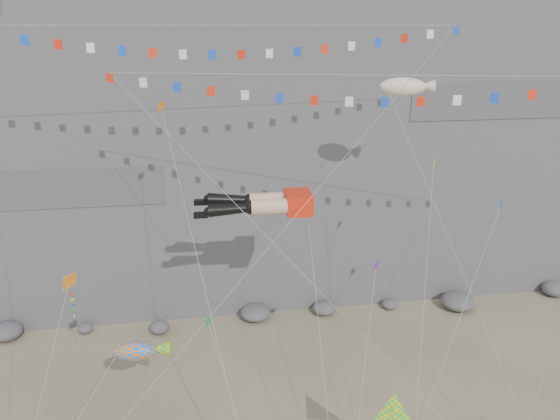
# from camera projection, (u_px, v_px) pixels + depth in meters

# --- Properties ---
(cliff) EXTENTS (80.00, 28.00, 50.00)m
(cliff) POSITION_uv_depth(u_px,v_px,m) (234.00, 14.00, 52.84)
(cliff) COLOR slate
(cliff) RESTS_ON ground
(talus_boulders) EXTENTS (60.00, 3.00, 1.20)m
(talus_boulders) POSITION_uv_depth(u_px,v_px,m) (255.00, 313.00, 46.61)
(talus_boulders) COLOR #5B5B60
(talus_boulders) RESTS_ON ground
(legs_kite) EXTENTS (7.31, 15.80, 19.75)m
(legs_kite) POSITION_uv_depth(u_px,v_px,m) (266.00, 204.00, 33.69)
(legs_kite) COLOR red
(legs_kite) RESTS_ON ground
(flag_banner_upper) EXTENTS (29.39, 14.32, 30.11)m
(flag_banner_upper) POSITION_uv_depth(u_px,v_px,m) (226.00, 26.00, 32.08)
(flag_banner_upper) COLOR red
(flag_banner_upper) RESTS_ON ground
(flag_banner_lower) EXTENTS (28.59, 12.23, 23.99)m
(flag_banner_lower) POSITION_uv_depth(u_px,v_px,m) (368.00, 75.00, 30.00)
(flag_banner_lower) COLOR red
(flag_banner_lower) RESTS_ON ground
(harlequin_kite) EXTENTS (4.19, 6.84, 13.24)m
(harlequin_kite) POSITION_uv_depth(u_px,v_px,m) (69.00, 283.00, 27.97)
(harlequin_kite) COLOR red
(harlequin_kite) RESTS_ON ground
(fish_windsock) EXTENTS (8.56, 7.07, 11.39)m
(fish_windsock) POSITION_uv_depth(u_px,v_px,m) (135.00, 351.00, 30.10)
(fish_windsock) COLOR orange
(fish_windsock) RESTS_ON ground
(delta_kite) EXTENTS (4.19, 4.95, 7.75)m
(delta_kite) POSITION_uv_depth(u_px,v_px,m) (393.00, 417.00, 27.05)
(delta_kite) COLOR yellow
(delta_kite) RESTS_ON ground
(blimp_windsock) EXTENTS (7.28, 13.77, 24.30)m
(blimp_windsock) POSITION_uv_depth(u_px,v_px,m) (403.00, 87.00, 34.81)
(blimp_windsock) COLOR beige
(blimp_windsock) RESTS_ON ground
(small_kite_a) EXTENTS (5.05, 15.33, 24.67)m
(small_kite_a) POSITION_uv_depth(u_px,v_px,m) (163.00, 115.00, 31.88)
(small_kite_a) COLOR orange
(small_kite_a) RESTS_ON ground
(small_kite_b) EXTENTS (4.84, 10.12, 14.93)m
(small_kite_b) POSITION_uv_depth(u_px,v_px,m) (375.00, 271.00, 31.22)
(small_kite_b) COLOR purple
(small_kite_b) RESTS_ON ground
(small_kite_c) EXTENTS (3.61, 8.90, 12.69)m
(small_kite_c) POSITION_uv_depth(u_px,v_px,m) (209.00, 326.00, 28.59)
(small_kite_c) COLOR green
(small_kite_c) RESTS_ON ground
(small_kite_d) EXTENTS (6.85, 14.92, 22.17)m
(small_kite_d) POSITION_uv_depth(u_px,v_px,m) (433.00, 171.00, 33.80)
(small_kite_d) COLOR yellow
(small_kite_d) RESTS_ON ground
(small_kite_e) EXTENTS (9.75, 8.70, 18.70)m
(small_kite_e) POSITION_uv_depth(u_px,v_px,m) (499.00, 212.00, 31.03)
(small_kite_e) COLOR blue
(small_kite_e) RESTS_ON ground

